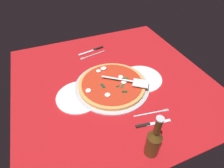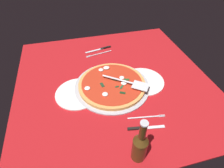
% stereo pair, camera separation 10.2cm
% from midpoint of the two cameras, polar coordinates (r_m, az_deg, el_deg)
% --- Properties ---
extents(ground_plane, '(1.12, 1.12, 0.01)m').
position_cam_midpoint_polar(ground_plane, '(1.08, -2.61, 0.88)').
color(ground_plane, '#AA1519').
extents(checker_pattern, '(1.12, 1.12, 0.00)m').
position_cam_midpoint_polar(checker_pattern, '(1.08, -2.62, 1.06)').
color(checker_pattern, silver).
rests_on(checker_pattern, ground_plane).
extents(pizza_pan, '(0.42, 0.42, 0.01)m').
position_cam_midpoint_polar(pizza_pan, '(1.03, -2.83, -0.76)').
color(pizza_pan, '#B0B0B7').
rests_on(pizza_pan, ground_plane).
extents(dinner_plate_left, '(0.24, 0.24, 0.01)m').
position_cam_midpoint_polar(dinner_plate_left, '(1.09, 6.56, 1.59)').
color(dinner_plate_left, white).
rests_on(dinner_plate_left, ground_plane).
extents(dinner_plate_right, '(0.24, 0.24, 0.01)m').
position_cam_midpoint_polar(dinner_plate_right, '(1.00, -13.23, -4.06)').
color(dinner_plate_right, white).
rests_on(dinner_plate_right, ground_plane).
extents(pizza, '(0.38, 0.38, 0.03)m').
position_cam_midpoint_polar(pizza, '(1.02, -2.86, -0.10)').
color(pizza, '#D6944B').
rests_on(pizza, pizza_pan).
extents(pizza_server, '(0.24, 0.19, 0.01)m').
position_cam_midpoint_polar(pizza_server, '(1.00, 2.26, 0.86)').
color(pizza_server, silver).
rests_on(pizza_server, pizza).
extents(place_setting_near, '(0.20, 0.15, 0.01)m').
position_cam_midpoint_polar(place_setting_near, '(1.32, -8.23, 9.58)').
color(place_setting_near, white).
rests_on(place_setting_near, ground_plane).
extents(place_setting_far, '(0.21, 0.16, 0.01)m').
position_cam_midpoint_polar(place_setting_far, '(0.89, 8.77, -11.02)').
color(place_setting_far, white).
rests_on(place_setting_far, ground_plane).
extents(beer_bottle, '(0.06, 0.06, 0.23)m').
position_cam_midpoint_polar(beer_bottle, '(0.73, 8.89, -17.61)').
color(beer_bottle, '#452D10').
rests_on(beer_bottle, ground_plane).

